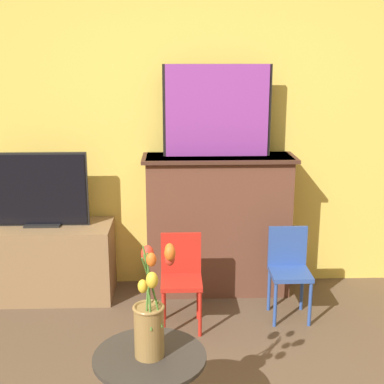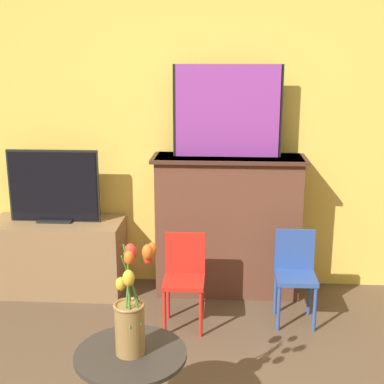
{
  "view_description": "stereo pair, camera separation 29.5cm",
  "coord_description": "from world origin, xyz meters",
  "px_view_note": "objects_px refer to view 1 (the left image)",
  "views": [
    {
      "loc": [
        -0.21,
        -1.9,
        1.79
      ],
      "look_at": [
        -0.11,
        1.17,
        0.98
      ],
      "focal_mm": 50.0,
      "sensor_mm": 36.0,
      "label": 1
    },
    {
      "loc": [
        0.08,
        -1.9,
        1.79
      ],
      "look_at": [
        -0.11,
        1.17,
        0.98
      ],
      "focal_mm": 50.0,
      "sensor_mm": 36.0,
      "label": 2
    }
  ],
  "objects_px": {
    "chair_blue": "(289,266)",
    "tv_monitor": "(41,191)",
    "vase_tulips": "(150,317)",
    "painting": "(217,111)",
    "chair_red": "(181,274)"
  },
  "relations": [
    {
      "from": "chair_blue",
      "to": "tv_monitor",
      "type": "bearing_deg",
      "value": 168.13
    },
    {
      "from": "vase_tulips",
      "to": "painting",
      "type": "bearing_deg",
      "value": 75.97
    },
    {
      "from": "vase_tulips",
      "to": "chair_blue",
      "type": "bearing_deg",
      "value": 54.45
    },
    {
      "from": "chair_red",
      "to": "chair_blue",
      "type": "bearing_deg",
      "value": 8.47
    },
    {
      "from": "painting",
      "to": "chair_blue",
      "type": "height_order",
      "value": "painting"
    },
    {
      "from": "tv_monitor",
      "to": "chair_red",
      "type": "height_order",
      "value": "tv_monitor"
    },
    {
      "from": "painting",
      "to": "chair_red",
      "type": "height_order",
      "value": "painting"
    },
    {
      "from": "chair_blue",
      "to": "painting",
      "type": "bearing_deg",
      "value": 137.25
    },
    {
      "from": "tv_monitor",
      "to": "chair_blue",
      "type": "xyz_separation_m",
      "value": [
        1.75,
        -0.37,
        -0.46
      ]
    },
    {
      "from": "painting",
      "to": "tv_monitor",
      "type": "relative_size",
      "value": 1.15
    },
    {
      "from": "painting",
      "to": "vase_tulips",
      "type": "xyz_separation_m",
      "value": [
        -0.42,
        -1.69,
        -0.73
      ]
    },
    {
      "from": "painting",
      "to": "chair_blue",
      "type": "relative_size",
      "value": 1.24
    },
    {
      "from": "vase_tulips",
      "to": "tv_monitor",
      "type": "bearing_deg",
      "value": 117.77
    },
    {
      "from": "chair_red",
      "to": "vase_tulips",
      "type": "height_order",
      "value": "vase_tulips"
    },
    {
      "from": "painting",
      "to": "tv_monitor",
      "type": "height_order",
      "value": "painting"
    }
  ]
}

